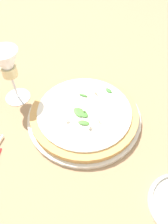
{
  "coord_description": "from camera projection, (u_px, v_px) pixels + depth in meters",
  "views": [
    {
      "loc": [
        -0.39,
        -0.16,
        0.53
      ],
      "look_at": [
        -0.0,
        -0.02,
        0.03
      ],
      "focal_mm": 35.0,
      "sensor_mm": 36.0,
      "label": 1
    }
  ],
  "objects": [
    {
      "name": "pizza_arugula_main",
      "position": [
        84.0,
        115.0,
        0.66
      ],
      "size": [
        0.35,
        0.35,
        0.05
      ],
      "color": "silver",
      "rests_on": "ground_plane"
    },
    {
      "name": "ground_plane",
      "position": [
        77.0,
        116.0,
        0.68
      ],
      "size": [
        6.0,
        6.0,
        0.0
      ],
      "primitive_type": "plane",
      "color": "#9E7A56"
    },
    {
      "name": "wine_glass",
      "position": [
        8.0,
        66.0,
        0.63
      ],
      "size": [
        0.08,
        0.08,
        0.18
      ],
      "color": "white",
      "rests_on": "ground_plane"
    }
  ]
}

